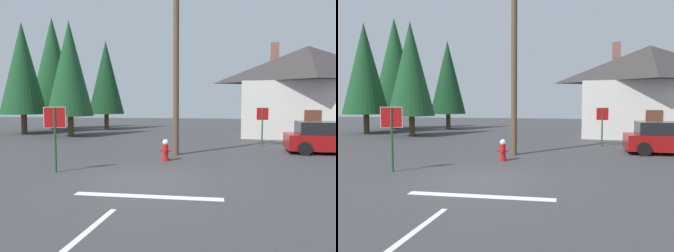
{
  "view_description": "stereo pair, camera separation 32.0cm",
  "coord_description": "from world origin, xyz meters",
  "views": [
    {
      "loc": [
        2.22,
        -9.61,
        2.46
      ],
      "look_at": [
        -0.02,
        4.75,
        1.38
      ],
      "focal_mm": 33.69,
      "sensor_mm": 36.0,
      "label": 1
    },
    {
      "loc": [
        2.53,
        -9.56,
        2.46
      ],
      "look_at": [
        -0.02,
        4.75,
        1.38
      ],
      "focal_mm": 33.69,
      "sensor_mm": 36.0,
      "label": 2
    }
  ],
  "objects": [
    {
      "name": "ground_plane",
      "position": [
        0.0,
        0.0,
        -0.05
      ],
      "size": [
        80.0,
        80.0,
        0.1
      ],
      "primitive_type": "cube",
      "color": "#38383A"
    },
    {
      "name": "lane_stop_bar",
      "position": [
        0.43,
        -1.68,
        0.0
      ],
      "size": [
        3.98,
        0.33,
        0.01
      ],
      "primitive_type": "cube",
      "rotation": [
        0.0,
        0.0,
        0.01
      ],
      "color": "silver",
      "rests_on": "ground"
    },
    {
      "name": "lane_center_stripe",
      "position": [
        -0.23,
        -4.27,
        0.0
      ],
      "size": [
        0.36,
        3.0,
        0.01
      ],
      "primitive_type": "cube",
      "rotation": [
        0.0,
        0.0,
        1.5
      ],
      "color": "silver",
      "rests_on": "ground"
    },
    {
      "name": "stop_sign_near",
      "position": [
        -3.41,
        0.67,
        1.66
      ],
      "size": [
        0.69,
        0.31,
        2.32
      ],
      "color": "#1E4C28",
      "rests_on": "ground"
    },
    {
      "name": "fire_hydrant",
      "position": [
        0.07,
        3.47,
        0.45
      ],
      "size": [
        0.46,
        0.39,
        0.91
      ],
      "color": "red",
      "rests_on": "ground"
    },
    {
      "name": "utility_pole",
      "position": [
        0.31,
        5.06,
        4.47
      ],
      "size": [
        1.6,
        0.28,
        8.58
      ],
      "color": "brown",
      "rests_on": "ground"
    },
    {
      "name": "stop_sign_far",
      "position": [
        4.75,
        8.78,
        1.56
      ],
      "size": [
        0.7,
        0.19,
        2.2
      ],
      "color": "#1E4C28",
      "rests_on": "ground"
    },
    {
      "name": "house",
      "position": [
        8.6,
        14.44,
        3.38
      ],
      "size": [
        10.31,
        7.15,
        7.02
      ],
      "color": "beige",
      "rests_on": "ground"
    },
    {
      "name": "parked_car",
      "position": [
        7.69,
        6.63,
        0.74
      ],
      "size": [
        4.39,
        2.18,
        1.54
      ],
      "color": "maroon",
      "rests_on": "ground"
    },
    {
      "name": "pine_tree_tall_left",
      "position": [
        -8.4,
        12.06,
        4.93
      ],
      "size": [
        3.35,
        3.35,
        8.37
      ],
      "color": "#4C3823",
      "rests_on": "ground"
    },
    {
      "name": "pine_tree_mid_left",
      "position": [
        -7.86,
        18.18,
        4.76
      ],
      "size": [
        3.24,
        3.24,
        8.09
      ],
      "color": "#4C3823",
      "rests_on": "ground"
    },
    {
      "name": "pine_tree_short_left",
      "position": [
        -12.9,
        13.23,
        5.14
      ],
      "size": [
        3.5,
        3.5,
        8.74
      ],
      "color": "#4C3823",
      "rests_on": "ground"
    },
    {
      "name": "pine_tree_far_center",
      "position": [
        -12.7,
        17.51,
        6.0
      ],
      "size": [
        4.08,
        4.08,
        10.21
      ],
      "color": "#4C3823",
      "rests_on": "ground"
    }
  ]
}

